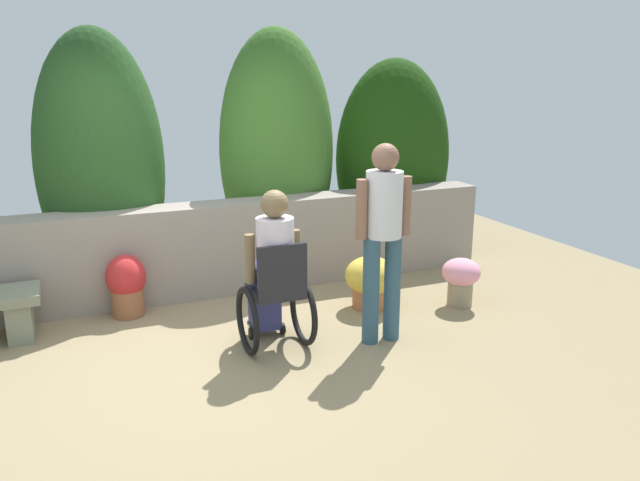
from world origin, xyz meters
TOP-DOWN VIEW (x-y plane):
  - ground_plane at (0.00, 0.00)m, footprint 10.09×10.09m
  - stone_retaining_wall at (0.00, 1.43)m, footprint 6.76×0.39m
  - hedge_backdrop at (0.32, 1.98)m, footprint 6.78×1.20m
  - person_in_wheelchair at (0.48, -0.05)m, footprint 0.53×0.66m
  - person_standing_companion at (1.35, -0.28)m, footprint 0.49×0.30m
  - flower_pot_purple_near at (2.45, 0.15)m, footprint 0.37×0.37m
  - flower_pot_terracotta_by_wall at (-0.57, 1.12)m, footprint 0.36×0.36m
  - flower_pot_red_accent at (1.62, 0.44)m, footprint 0.49×0.49m

SIDE VIEW (x-z plane):
  - ground_plane at x=0.00m, z-range 0.00..0.00m
  - flower_pot_red_accent at x=1.62m, z-range 0.02..0.53m
  - flower_pot_purple_near at x=2.45m, z-range 0.04..0.52m
  - flower_pot_terracotta_by_wall at x=-0.57m, z-range 0.01..0.60m
  - stone_retaining_wall at x=0.00m, z-range 0.00..0.94m
  - person_in_wheelchair at x=0.48m, z-range -0.04..1.29m
  - person_standing_companion at x=1.35m, z-range 0.13..1.80m
  - hedge_backdrop at x=0.32m, z-range -0.07..2.67m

